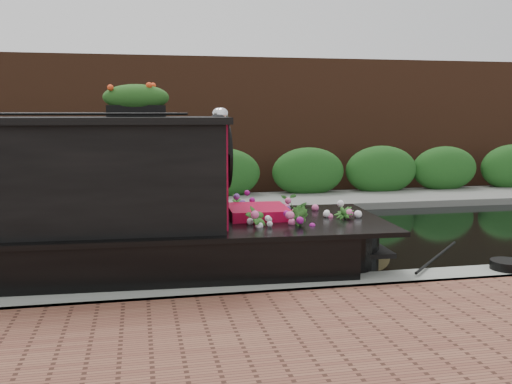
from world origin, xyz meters
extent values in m
plane|color=black|center=(0.00, 0.00, 0.00)|extent=(80.00, 80.00, 0.00)
cube|color=gray|center=(0.00, -3.30, 0.00)|extent=(40.00, 0.60, 0.50)
cube|color=slate|center=(0.00, 4.20, 0.00)|extent=(40.00, 2.40, 0.34)
cube|color=#20551C|center=(0.00, 5.10, 0.00)|extent=(40.00, 1.10, 2.80)
cube|color=#512C1B|center=(0.00, 7.20, 0.00)|extent=(40.00, 1.00, 8.00)
cube|color=#BC0730|center=(1.08, -1.95, 1.52)|extent=(0.15, 1.87, 1.44)
cube|color=black|center=(-0.34, -2.90, 1.60)|extent=(0.96, 0.08, 0.59)
cube|color=#BC0730|center=(1.63, -1.95, 0.75)|extent=(0.90, 1.00, 0.53)
sphere|color=silver|center=(1.09, -2.10, 2.36)|extent=(0.19, 0.19, 0.19)
sphere|color=silver|center=(1.09, -1.80, 2.36)|extent=(0.19, 0.19, 0.19)
cube|color=black|center=(-0.07, -1.95, 2.41)|extent=(0.81, 0.28, 0.16)
ellipsoid|color=#FF4A1C|center=(-0.07, -1.95, 2.62)|extent=(0.88, 0.26, 0.26)
imported|color=#285D1F|center=(1.47, -2.63, 0.81)|extent=(0.41, 0.39, 0.65)
imported|color=#285D1F|center=(2.03, -2.68, 0.80)|extent=(0.31, 0.38, 0.64)
imported|color=#285D1F|center=(2.40, -1.36, 0.77)|extent=(0.55, 0.49, 0.59)
imported|color=#285D1F|center=(2.83, -2.31, 0.75)|extent=(0.43, 0.43, 0.55)
imported|color=#285D1F|center=(1.48, -1.18, 0.79)|extent=(0.36, 0.39, 0.62)
cylinder|color=olive|center=(3.46, -1.95, 0.19)|extent=(0.39, 0.44, 0.39)
cylinder|color=black|center=(4.87, -3.27, 0.31)|extent=(0.46, 0.46, 0.12)
camera|label=1|loc=(-0.07, -10.03, 2.40)|focal=40.00mm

